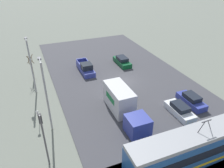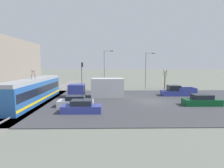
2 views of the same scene
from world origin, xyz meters
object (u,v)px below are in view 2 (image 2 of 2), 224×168
sedan_car_1 (202,101)px  sedan_car_2 (76,102)px  street_lamp_mid_block (147,68)px  box_truck (100,88)px  street_tree (165,80)px  traffic_light_pole (82,72)px  sedan_car_0 (82,107)px  street_lamp_near_crossing (105,67)px  no_parking_sign (110,83)px  light_rail_tram (34,91)px  pickup_truck (178,92)px

sedan_car_1 → sedan_car_2: bearing=-88.8°
sedan_car_2 → street_lamp_mid_block: 21.00m
box_truck → street_tree: 16.95m
sedan_car_2 → traffic_light_pole: (16.46, 1.62, 3.10)m
sedan_car_0 → street_lamp_near_crossing: 18.86m
sedan_car_0 → no_parking_sign: (19.53, -3.33, 0.60)m
light_rail_tram → box_truck: bearing=-67.3°
sedan_car_2 → no_parking_sign: (16.68, -4.56, 0.61)m
street_tree → no_parking_sign: bearing=87.9°
sedan_car_1 → no_parking_sign: (16.33, 12.09, 0.59)m
sedan_car_1 → street_lamp_near_crossing: (15.05, 13.09, 4.16)m
street_lamp_mid_block → no_parking_sign: size_ratio=3.87×
sedan_car_2 → street_lamp_mid_block: street_lamp_mid_block is taller
street_lamp_near_crossing → street_tree: bearing=-86.4°
street_tree → sedan_car_2: bearing=134.1°
box_truck → sedan_car_2: (-6.59, 2.85, -0.85)m
sedan_car_1 → traffic_light_pole: size_ratio=0.82×
traffic_light_pole → sedan_car_1: bearing=-131.4°
light_rail_tram → street_tree: bearing=-59.7°
sedan_car_0 → light_rail_tram: bearing=-126.0°
pickup_truck → sedan_car_1: pickup_truck is taller
sedan_car_0 → sedan_car_1: bearing=101.7°
pickup_truck → sedan_car_1: 7.22m
street_lamp_near_crossing → street_lamp_mid_block: (0.88, -9.11, -0.21)m
light_rail_tram → pickup_truck: size_ratio=2.62×
sedan_car_1 → light_rail_tram: bearing=-95.8°
light_rail_tram → sedan_car_0: (-5.55, -7.65, -1.05)m
sedan_car_0 → sedan_car_1: 15.75m
light_rail_tram → sedan_car_0: size_ratio=3.44×
box_truck → sedan_car_0: box_truck is taller
box_truck → light_rail_tram: bearing=112.7°
light_rail_tram → no_parking_sign: size_ratio=7.37×
pickup_truck → street_tree: bearing=-3.5°
pickup_truck → sedan_car_0: bearing=124.7°
sedan_car_2 → no_parking_sign: no_parking_sign is taller
street_tree → pickup_truck: bearing=176.5°
pickup_truck → sedan_car_1: size_ratio=1.22×
sedan_car_0 → street_lamp_mid_block: 22.63m
light_rail_tram → street_tree: (13.53, -23.19, 0.24)m
sedan_car_1 → traffic_light_pole: (16.11, 18.26, 3.08)m
light_rail_tram → street_lamp_mid_block: bearing=-54.6°
box_truck → pickup_truck: box_truck is taller
box_truck → sedan_car_1: 15.16m
sedan_car_0 → sedan_car_1: (3.20, -15.42, 0.01)m
street_lamp_mid_block → street_lamp_near_crossing: bearing=95.5°
pickup_truck → sedan_car_1: (-7.20, -0.41, -0.07)m
box_truck → sedan_car_2: 7.22m
sedan_car_0 → no_parking_sign: no_parking_sign is taller
sedan_car_0 → street_tree: (19.08, -15.54, 1.29)m
light_rail_tram → street_tree: light_rail_tram is taller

